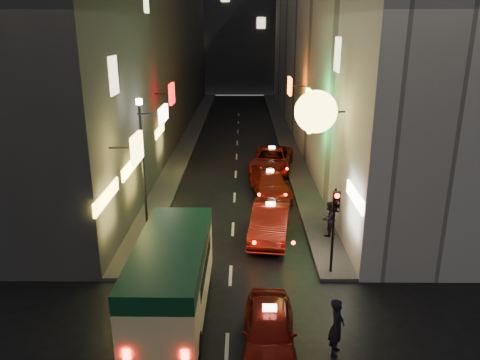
{
  "coord_description": "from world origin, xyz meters",
  "views": [
    {
      "loc": [
        0.48,
        -8.04,
        9.44
      ],
      "look_at": [
        0.35,
        13.0,
        2.55
      ],
      "focal_mm": 35.0,
      "sensor_mm": 36.0,
      "label": 1
    }
  ],
  "objects_px": {
    "taxi_near": "(269,326)",
    "pedestrian_crossing": "(337,323)",
    "lamp_post": "(143,156)",
    "traffic_light": "(335,214)",
    "minibus": "(172,271)"
  },
  "relations": [
    {
      "from": "minibus",
      "to": "pedestrian_crossing",
      "type": "distance_m",
      "value": 5.54
    },
    {
      "from": "minibus",
      "to": "pedestrian_crossing",
      "type": "bearing_deg",
      "value": -19.67
    },
    {
      "from": "lamp_post",
      "to": "taxi_near",
      "type": "bearing_deg",
      "value": -58.42
    },
    {
      "from": "minibus",
      "to": "lamp_post",
      "type": "relative_size",
      "value": 1.03
    },
    {
      "from": "taxi_near",
      "to": "pedestrian_crossing",
      "type": "distance_m",
      "value": 2.03
    },
    {
      "from": "pedestrian_crossing",
      "to": "traffic_light",
      "type": "relative_size",
      "value": 0.6
    },
    {
      "from": "minibus",
      "to": "traffic_light",
      "type": "bearing_deg",
      "value": 24.99
    },
    {
      "from": "taxi_near",
      "to": "lamp_post",
      "type": "bearing_deg",
      "value": 121.58
    },
    {
      "from": "pedestrian_crossing",
      "to": "lamp_post",
      "type": "distance_m",
      "value": 12.11
    },
    {
      "from": "taxi_near",
      "to": "lamp_post",
      "type": "distance_m",
      "value": 10.89
    },
    {
      "from": "minibus",
      "to": "taxi_near",
      "type": "bearing_deg",
      "value": -27.77
    },
    {
      "from": "minibus",
      "to": "lamp_post",
      "type": "distance_m",
      "value": 7.88
    },
    {
      "from": "pedestrian_crossing",
      "to": "traffic_light",
      "type": "height_order",
      "value": "traffic_light"
    },
    {
      "from": "traffic_light",
      "to": "lamp_post",
      "type": "xyz_separation_m",
      "value": [
        -8.2,
        4.53,
        1.04
      ]
    },
    {
      "from": "taxi_near",
      "to": "pedestrian_crossing",
      "type": "relative_size",
      "value": 2.41
    }
  ]
}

